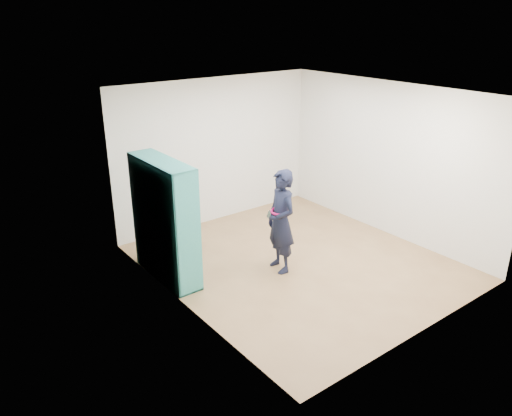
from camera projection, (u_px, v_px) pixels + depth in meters
floor at (298, 262)px, 7.76m from camera, size 4.50×4.50×0.00m
ceiling at (304, 93)px, 6.80m from camera, size 4.50×4.50×0.00m
wall_left at (181, 215)px, 6.15m from camera, size 0.02×4.50×2.60m
wall_right at (389, 160)px, 8.41m from camera, size 0.02×4.50×2.60m
wall_back at (216, 151)px, 8.94m from camera, size 4.00×0.02×2.60m
wall_front at (436, 234)px, 5.62m from camera, size 4.00×0.02×2.60m
bookshelf at (164, 223)px, 7.04m from camera, size 0.39×1.33×1.77m
person at (281, 221)px, 7.28m from camera, size 0.46×0.62×1.56m
smartphone at (269, 215)px, 7.24m from camera, size 0.01×0.11×0.14m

